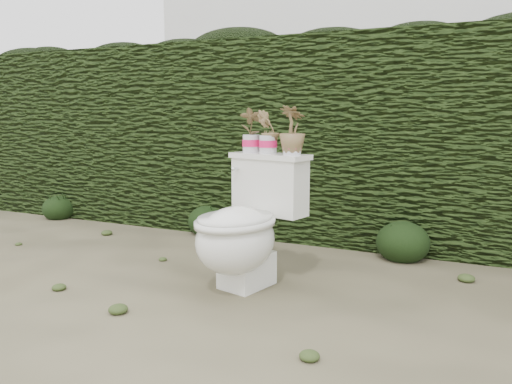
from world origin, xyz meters
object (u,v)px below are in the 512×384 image
at_px(toilet, 245,228).
at_px(potted_plant_center, 268,133).
at_px(potted_plant_left, 251,131).
at_px(potted_plant_right, 292,132).

relative_size(toilet, potted_plant_center, 3.14).
xyz_separation_m(toilet, potted_plant_left, (-0.08, 0.27, 0.55)).
bearing_deg(potted_plant_left, potted_plant_right, 156.72).
xyz_separation_m(toilet, potted_plant_center, (0.05, 0.24, 0.54)).
height_order(potted_plant_center, potted_plant_right, potted_plant_right).
bearing_deg(potted_plant_center, potted_plant_left, -54.36).
bearing_deg(toilet, potted_plant_right, 55.64).
distance_m(potted_plant_center, potted_plant_right, 0.18).
relative_size(potted_plant_center, potted_plant_right, 0.91).
bearing_deg(potted_plant_left, toilet, 98.00).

